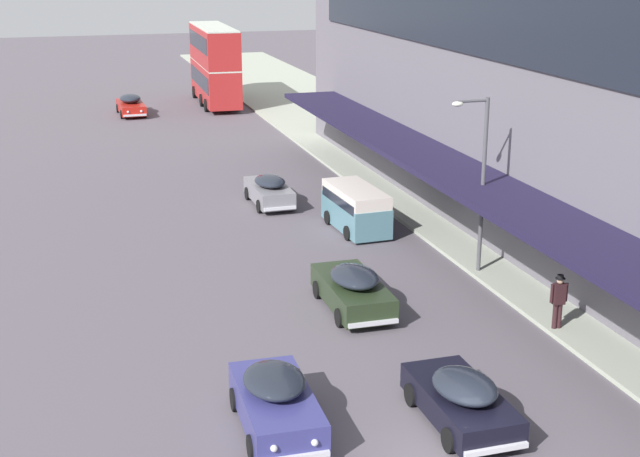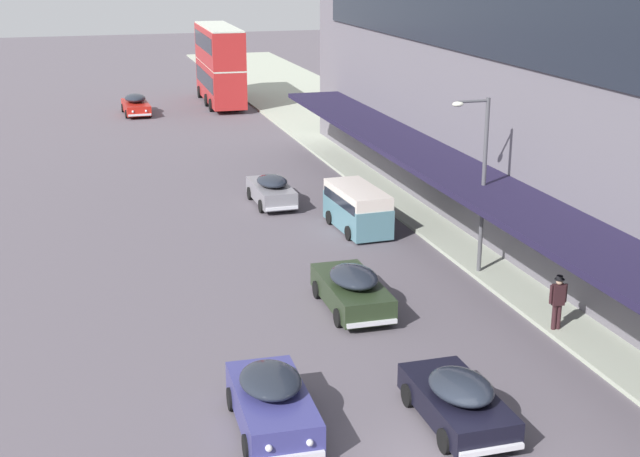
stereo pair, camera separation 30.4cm
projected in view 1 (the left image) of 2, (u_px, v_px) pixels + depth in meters
The scene contains 9 objects.
transit_bus_kerbside_front at pixel (214, 63), 71.59m from camera, with size 3.00×10.96×6.24m.
sedan_oncoming_front at pixel (269, 190), 43.71m from camera, with size 1.83×4.25×1.51m.
sedan_far_back at pixel (353, 289), 30.94m from camera, with size 1.98×4.56×1.57m.
sedan_second_near at pixel (131, 105), 67.69m from camera, with size 2.00×4.82×1.55m.
sedan_oncoming_rear at pixel (461, 399), 23.46m from camera, with size 1.95×4.23×1.46m.
sedan_lead_near at pixel (276, 401), 23.22m from camera, with size 2.07×4.36×1.57m.
vw_van at pixel (355, 206), 39.79m from camera, with size 2.06×4.63×1.96m.
pedestrian_at_kerb at pixel (559, 299), 28.97m from camera, with size 0.62×0.33×1.86m.
street_lamp at pixel (479, 172), 33.33m from camera, with size 1.50×0.28×6.72m.
Camera 1 is at (-8.87, -17.07, 12.03)m, focal length 50.00 mm.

